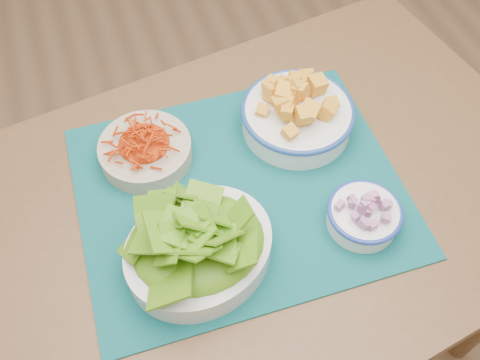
# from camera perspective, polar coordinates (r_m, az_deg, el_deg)

# --- Properties ---
(ground) EXTENTS (4.00, 4.00, 0.00)m
(ground) POSITION_cam_1_polar(r_m,az_deg,el_deg) (1.71, -1.57, -10.54)
(ground) COLOR #8F6845
(ground) RESTS_ON ground
(table) EXTENTS (1.23, 0.92, 0.75)m
(table) POSITION_cam_1_polar(r_m,az_deg,el_deg) (1.06, 2.12, -4.67)
(table) COLOR brown
(table) RESTS_ON ground
(placemat) EXTENTS (0.59, 0.49, 0.00)m
(placemat) POSITION_cam_1_polar(r_m,az_deg,el_deg) (0.97, -0.00, -1.08)
(placemat) COLOR #043335
(placemat) RESTS_ON table
(carrot_bowl) EXTENTS (0.21, 0.21, 0.06)m
(carrot_bowl) POSITION_cam_1_polar(r_m,az_deg,el_deg) (1.01, -10.12, 3.42)
(carrot_bowl) COLOR #BEAE8D
(carrot_bowl) RESTS_ON placemat
(squash_bowl) EXTENTS (0.28, 0.28, 0.11)m
(squash_bowl) POSITION_cam_1_polar(r_m,az_deg,el_deg) (1.03, 6.20, 7.40)
(squash_bowl) COLOR white
(squash_bowl) RESTS_ON placemat
(lettuce_bowl) EXTENTS (0.30, 0.28, 0.12)m
(lettuce_bowl) POSITION_cam_1_polar(r_m,az_deg,el_deg) (0.85, -4.48, -6.71)
(lettuce_bowl) COLOR silver
(lettuce_bowl) RESTS_ON placemat
(onion_bowl) EXTENTS (0.15, 0.15, 0.06)m
(onion_bowl) POSITION_cam_1_polar(r_m,az_deg,el_deg) (0.93, 13.12, -3.48)
(onion_bowl) COLOR white
(onion_bowl) RESTS_ON placemat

